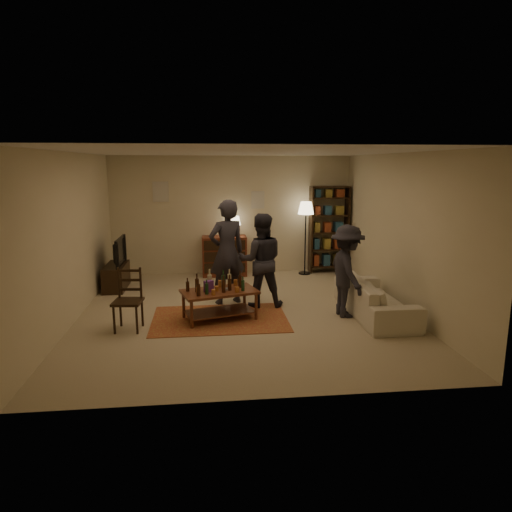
{
  "coord_description": "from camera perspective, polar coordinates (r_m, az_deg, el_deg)",
  "views": [
    {
      "loc": [
        -0.61,
        -7.51,
        2.51
      ],
      "look_at": [
        0.24,
        0.1,
        0.96
      ],
      "focal_mm": 32.0,
      "sensor_mm": 36.0,
      "label": 1
    }
  ],
  "objects": [
    {
      "name": "sofa",
      "position": [
        7.96,
        14.65,
        -5.05
      ],
      "size": [
        0.81,
        2.08,
        0.61
      ],
      "primitive_type": "imported",
      "rotation": [
        0.0,
        0.0,
        1.57
      ],
      "color": "beige",
      "rests_on": "ground"
    },
    {
      "name": "bookshelf",
      "position": [
        10.78,
        9.08,
        3.41
      ],
      "size": [
        0.9,
        0.34,
        2.02
      ],
      "color": "black",
      "rests_on": "ground"
    },
    {
      "name": "person_by_sofa",
      "position": [
        7.69,
        11.29,
        -1.86
      ],
      "size": [
        0.64,
        1.03,
        1.54
      ],
      "primitive_type": "imported",
      "rotation": [
        0.0,
        0.0,
        1.64
      ],
      "color": "#24232A",
      "rests_on": "ground"
    },
    {
      "name": "floor_lamp",
      "position": [
        10.45,
        6.25,
        5.36
      ],
      "size": [
        0.36,
        0.36,
        1.67
      ],
      "color": "black",
      "rests_on": "ground"
    },
    {
      "name": "person_left",
      "position": [
        8.23,
        -3.65,
        0.47
      ],
      "size": [
        0.81,
        0.68,
        1.9
      ],
      "primitive_type": "imported",
      "rotation": [
        0.0,
        0.0,
        3.52
      ],
      "color": "#2B2A32",
      "rests_on": "ground"
    },
    {
      "name": "floor",
      "position": [
        7.94,
        -1.64,
        -7.0
      ],
      "size": [
        6.0,
        6.0,
        0.0
      ],
      "primitive_type": "plane",
      "color": "#C6B793",
      "rests_on": "ground"
    },
    {
      "name": "tv_stand",
      "position": [
        9.73,
        -17.08,
        -1.71
      ],
      "size": [
        0.4,
        1.0,
        1.06
      ],
      "color": "black",
      "rests_on": "ground"
    },
    {
      "name": "room_shell",
      "position": [
        10.51,
        -6.61,
        7.55
      ],
      "size": [
        6.0,
        6.0,
        6.0
      ],
      "color": "beige",
      "rests_on": "ground"
    },
    {
      "name": "dining_chair",
      "position": [
        7.28,
        -15.65,
        -4.96
      ],
      "size": [
        0.46,
        0.46,
        0.97
      ],
      "rotation": [
        0.0,
        0.0,
        -0.11
      ],
      "color": "black",
      "rests_on": "ground"
    },
    {
      "name": "rug",
      "position": [
        7.61,
        -4.54,
        -7.83
      ],
      "size": [
        2.2,
        1.5,
        0.01
      ],
      "primitive_type": "cube",
      "color": "maroon",
      "rests_on": "ground"
    },
    {
      "name": "coffee_table",
      "position": [
        7.48,
        -4.67,
        -4.78
      ],
      "size": [
        1.33,
        0.96,
        0.83
      ],
      "rotation": [
        0.0,
        0.0,
        0.28
      ],
      "color": "brown",
      "rests_on": "ground"
    },
    {
      "name": "person_right",
      "position": [
        8.07,
        0.59,
        -0.55
      ],
      "size": [
        0.85,
        0.68,
        1.67
      ],
      "primitive_type": "imported",
      "rotation": [
        0.0,
        0.0,
        3.08
      ],
      "color": "#28272F",
      "rests_on": "ground"
    },
    {
      "name": "dresser",
      "position": [
        10.43,
        -3.94,
        0.15
      ],
      "size": [
        1.0,
        0.5,
        1.36
      ],
      "color": "maroon",
      "rests_on": "ground"
    }
  ]
}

